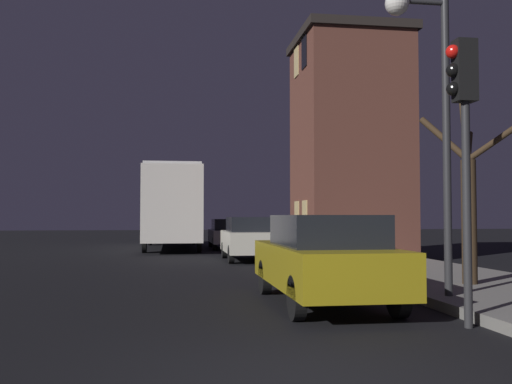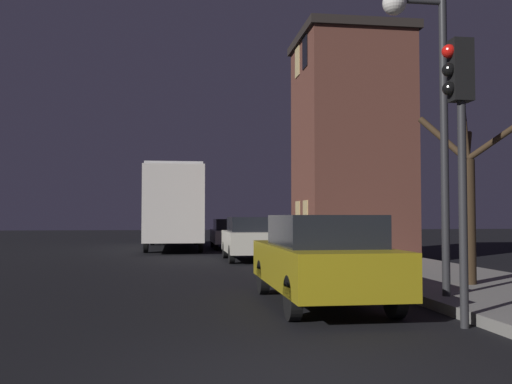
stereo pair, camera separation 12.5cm
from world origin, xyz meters
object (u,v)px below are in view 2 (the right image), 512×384
(car_far_lane, at_px, (230,233))
(bare_tree, at_px, (468,196))
(streetlamp, at_px, (423,81))
(car_mid_lane, at_px, (251,238))
(bus, at_px, (174,202))
(car_near_lane, at_px, (321,258))
(traffic_light, at_px, (459,119))

(car_far_lane, bearing_deg, bare_tree, -78.21)
(streetlamp, distance_m, car_far_lane, 18.62)
(bare_tree, xyz_separation_m, car_far_lane, (-3.46, 16.59, -1.26))
(bare_tree, height_order, car_mid_lane, bare_tree)
(bare_tree, bearing_deg, bus, 109.96)
(streetlamp, distance_m, car_near_lane, 3.63)
(car_far_lane, bearing_deg, car_mid_lane, -89.65)
(traffic_light, bearing_deg, bus, 101.39)
(car_near_lane, bearing_deg, bus, 98.38)
(traffic_light, xyz_separation_m, car_far_lane, (-1.43, 20.15, -2.22))
(car_near_lane, xyz_separation_m, car_far_lane, (0.02, 17.84, -0.10))
(bare_tree, relative_size, car_far_lane, 1.00)
(car_far_lane, bearing_deg, streetlamp, -84.53)
(bare_tree, bearing_deg, traffic_light, -119.70)
(bare_tree, bearing_deg, car_mid_lane, 111.01)
(bare_tree, relative_size, bus, 0.42)
(bare_tree, xyz_separation_m, car_mid_lane, (-3.41, 8.89, -1.20))
(traffic_light, distance_m, bare_tree, 4.21)
(bare_tree, bearing_deg, car_near_lane, -160.22)
(streetlamp, distance_m, bare_tree, 3.10)
(car_near_lane, bearing_deg, car_far_lane, 89.94)
(bus, relative_size, car_mid_lane, 2.62)
(traffic_light, bearing_deg, car_far_lane, 94.06)
(streetlamp, bearing_deg, bare_tree, 44.09)
(traffic_light, bearing_deg, car_near_lane, 122.17)
(car_near_lane, height_order, car_far_lane, car_near_lane)
(bus, bearing_deg, bare_tree, -70.04)
(bus, relative_size, car_near_lane, 2.19)
(car_near_lane, xyz_separation_m, car_mid_lane, (0.07, 10.14, -0.04))
(traffic_light, xyz_separation_m, car_mid_lane, (-1.38, 12.45, -2.16))
(traffic_light, xyz_separation_m, bare_tree, (2.03, 3.56, -0.96))
(streetlamp, bearing_deg, car_mid_lane, 99.15)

